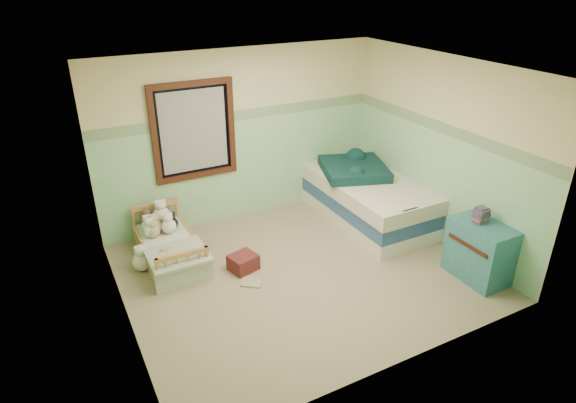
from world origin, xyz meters
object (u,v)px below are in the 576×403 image
dresser (480,251)px  red_pillow (243,262)px  plush_floor_tan (168,263)px  toddler_bed_frame (170,254)px  plush_floor_cream (142,261)px  twin_bed_frame (366,213)px  floor_book (252,283)px

dresser → red_pillow: 2.90m
plush_floor_tan → red_pillow: (0.85, -0.39, -0.02)m
toddler_bed_frame → plush_floor_tan: bearing=-110.2°
red_pillow → plush_floor_tan: bearing=155.4°
plush_floor_cream → red_pillow: size_ratio=0.74×
twin_bed_frame → plush_floor_cream: bearing=176.5°
toddler_bed_frame → twin_bed_frame: bearing=-5.2°
plush_floor_cream → plush_floor_tan: 0.34m
twin_bed_frame → floor_book: size_ratio=8.60×
plush_floor_cream → dresser: bearing=-29.9°
twin_bed_frame → floor_book: 2.32m
toddler_bed_frame → floor_book: 1.22m
plush_floor_cream → twin_bed_frame: (3.29, -0.20, -0.01)m
twin_bed_frame → plush_floor_tan: bearing=179.9°
red_pillow → floor_book: size_ratio=1.32×
toddler_bed_frame → dresser: bearing=-33.5°
toddler_bed_frame → twin_bed_frame: (2.92, -0.27, 0.03)m
toddler_bed_frame → plush_floor_tan: size_ratio=5.45×
toddler_bed_frame → plush_floor_cream: (-0.37, -0.06, 0.04)m
dresser → toddler_bed_frame: bearing=146.5°
plush_floor_cream → floor_book: size_ratio=0.98×
red_pillow → floor_book: bearing=-96.1°
toddler_bed_frame → plush_floor_tan: 0.28m
twin_bed_frame → dresser: dresser is taller
floor_book → dresser: bearing=12.3°
plush_floor_cream → plush_floor_tan: bearing=-35.3°
dresser → floor_book: dresser is taller
twin_bed_frame → red_pillow: bearing=-170.0°
twin_bed_frame → red_pillow: size_ratio=6.53×
plush_floor_cream → floor_book: plush_floor_cream is taller
plush_floor_tan → twin_bed_frame: size_ratio=0.11×
toddler_bed_frame → plush_floor_cream: 0.38m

